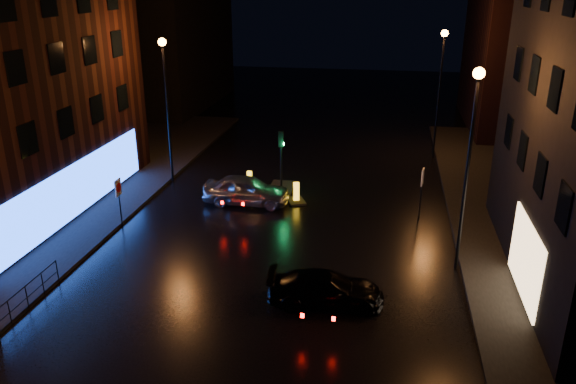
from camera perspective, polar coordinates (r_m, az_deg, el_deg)
name	(u,v)px	position (r m, az deg, el deg)	size (l,w,h in m)	color
ground	(239,332)	(20.04, -4.99, -13.99)	(120.00, 120.00, 0.00)	black
pavement_left	(17,212)	(32.26, -25.83, -1.89)	(12.00, 44.00, 0.15)	black
building_far_left	(166,29)	(54.98, -12.25, 15.89)	(8.00, 16.00, 14.00)	black
building_far_right	(526,51)	(49.22, 23.03, 13.02)	(8.00, 14.00, 12.00)	black
street_lamp_lfar	(166,89)	(32.79, -12.31, 10.15)	(0.44, 0.44, 8.37)	black
street_lamp_rnear	(471,141)	(22.80, 18.08, 4.95)	(0.44, 0.44, 8.37)	black
street_lamp_rfar	(441,75)	(38.38, 15.25, 11.43)	(0.44, 0.44, 8.37)	black
traffic_signal	(281,181)	(32.26, -0.68, 1.13)	(1.40, 2.40, 3.45)	black
guard_railing	(8,307)	(22.17, -26.53, -10.38)	(0.05, 6.04, 1.00)	black
silver_hatchback	(246,190)	(30.17, -4.25, 0.21)	(1.85, 4.61, 1.57)	#AFB1B7
dark_sedan	(326,289)	(21.21, 3.85, -9.79)	(1.75, 4.31, 1.25)	black
bollard_near	(296,198)	(30.53, 0.84, -0.57)	(1.28, 1.50, 1.11)	black
bollard_far	(250,184)	(32.76, -3.91, 0.86)	(0.91, 1.22, 0.97)	black
road_sign_left	(119,192)	(28.09, -16.84, 0.02)	(0.09, 0.60, 2.46)	black
road_sign_right	(422,181)	(28.91, 13.47, 1.08)	(0.17, 0.61, 2.53)	black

